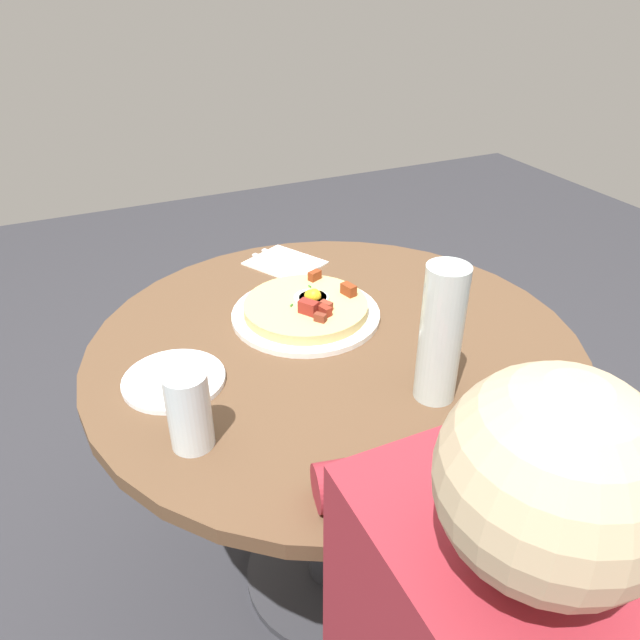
{
  "coord_description": "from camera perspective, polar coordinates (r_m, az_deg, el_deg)",
  "views": [
    {
      "loc": [
        -0.89,
        0.45,
        1.39
      ],
      "look_at": [
        0.06,
        0.01,
        0.76
      ],
      "focal_mm": 33.34,
      "sensor_mm": 36.0,
      "label": 1
    }
  ],
  "objects": [
    {
      "name": "ground_plane",
      "position": [
        1.71,
        1.1,
        -23.1
      ],
      "size": [
        6.0,
        6.0,
        0.0
      ],
      "primitive_type": "plane",
      "color": "#2D2D33"
    },
    {
      "name": "dining_table",
      "position": [
        1.29,
        1.35,
        -8.47
      ],
      "size": [
        0.98,
        0.98,
        0.74
      ],
      "color": "brown",
      "rests_on": "ground_plane"
    },
    {
      "name": "pizza_plate",
      "position": [
        1.27,
        -1.36,
        0.56
      ],
      "size": [
        0.32,
        0.32,
        0.01
      ],
      "primitive_type": "cylinder",
      "color": "white",
      "rests_on": "dining_table"
    },
    {
      "name": "breakfast_pizza",
      "position": [
        1.26,
        -1.27,
        1.32
      ],
      "size": [
        0.26,
        0.26,
        0.05
      ],
      "color": "tan",
      "rests_on": "pizza_plate"
    },
    {
      "name": "bread_plate",
      "position": [
        1.11,
        -13.86,
        -5.54
      ],
      "size": [
        0.18,
        0.18,
        0.01
      ],
      "primitive_type": "cylinder",
      "color": "white",
      "rests_on": "dining_table"
    },
    {
      "name": "napkin",
      "position": [
        1.5,
        -3.38,
        5.48
      ],
      "size": [
        0.22,
        0.2,
        0.0
      ],
      "primitive_type": "cube",
      "rotation": [
        0.0,
        0.0,
        0.48
      ],
      "color": "white",
      "rests_on": "dining_table"
    },
    {
      "name": "fork",
      "position": [
        1.51,
        -2.94,
        5.88
      ],
      "size": [
        0.16,
        0.09,
        0.0
      ],
      "primitive_type": "cube",
      "rotation": [
        0.0,
        0.0,
        0.48
      ],
      "color": "silver",
      "rests_on": "napkin"
    },
    {
      "name": "knife",
      "position": [
        1.48,
        -3.83,
        5.4
      ],
      "size": [
        0.16,
        0.09,
        0.0
      ],
      "primitive_type": "cube",
      "rotation": [
        0.0,
        0.0,
        0.48
      ],
      "color": "silver",
      "rests_on": "napkin"
    },
    {
      "name": "water_glass",
      "position": [
        0.93,
        -12.46,
        -8.46
      ],
      "size": [
        0.07,
        0.07,
        0.13
      ],
      "primitive_type": "cylinder",
      "color": "silver",
      "rests_on": "dining_table"
    },
    {
      "name": "water_bottle",
      "position": [
        1.0,
        11.52,
        -1.39
      ],
      "size": [
        0.07,
        0.07,
        0.25
      ],
      "primitive_type": "cylinder",
      "color": "silver",
      "rests_on": "dining_table"
    },
    {
      "name": "salt_shaker",
      "position": [
        0.96,
        14.2,
        -11.24
      ],
      "size": [
        0.03,
        0.03,
        0.05
      ],
      "primitive_type": "cylinder",
      "color": "white",
      "rests_on": "dining_table"
    }
  ]
}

